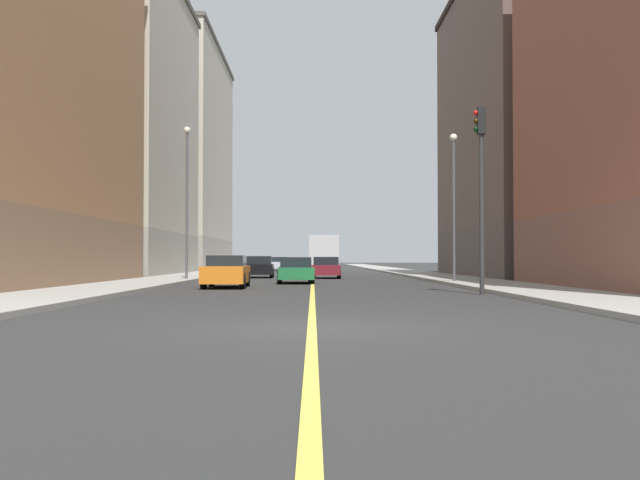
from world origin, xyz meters
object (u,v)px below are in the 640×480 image
(building_right_distant, at_px, (168,159))
(car_silver, at_px, (278,264))
(street_lamp_right_near, at_px, (187,188))
(car_black, at_px, (259,267))
(car_orange, at_px, (227,272))
(box_truck, at_px, (324,254))
(traffic_light_left_near, at_px, (481,174))
(street_lamp_left_near, at_px, (454,191))
(car_green, at_px, (296,270))
(building_right_midblock, at_px, (103,128))
(building_left_mid, at_px, (547,127))
(car_maroon, at_px, (326,268))

(building_right_distant, height_order, car_silver, building_right_distant)
(street_lamp_right_near, bearing_deg, car_black, 67.29)
(car_orange, height_order, box_truck, box_truck)
(traffic_light_left_near, bearing_deg, street_lamp_left_near, 84.26)
(car_green, relative_size, box_truck, 0.56)
(building_right_distant, height_order, street_lamp_left_near, building_right_distant)
(building_right_midblock, relative_size, street_lamp_left_near, 3.01)
(building_left_mid, distance_m, building_right_midblock, 30.76)
(traffic_light_left_near, bearing_deg, car_black, 112.38)
(street_lamp_left_near, bearing_deg, street_lamp_right_near, 162.05)
(street_lamp_right_near, bearing_deg, building_left_mid, 19.37)
(building_right_midblock, bearing_deg, car_maroon, -24.21)
(building_right_distant, xyz_separation_m, car_green, (14.25, -40.06, -10.94))
(car_black, bearing_deg, car_green, -76.26)
(car_maroon, bearing_deg, car_green, -100.42)
(car_black, bearing_deg, street_lamp_left_near, -50.09)
(building_right_midblock, xyz_separation_m, car_silver, (11.59, 22.10, -9.93))
(building_right_midblock, height_order, building_right_distant, building_right_distant)
(building_left_mid, distance_m, car_green, 21.15)
(car_green, bearing_deg, traffic_light_left_near, -60.50)
(building_left_mid, bearing_deg, box_truck, 141.04)
(car_maroon, bearing_deg, car_orange, -106.89)
(traffic_light_left_near, height_order, car_green, traffic_light_left_near)
(traffic_light_left_near, height_order, box_truck, traffic_light_left_near)
(street_lamp_left_near, bearing_deg, car_orange, -158.85)
(traffic_light_left_near, bearing_deg, box_truck, 98.22)
(car_black, bearing_deg, street_lamp_right_near, -112.71)
(car_green, height_order, box_truck, box_truck)
(car_black, bearing_deg, car_orange, -90.55)
(traffic_light_left_near, relative_size, car_black, 1.43)
(street_lamp_right_near, distance_m, car_black, 9.52)
(building_left_mid, relative_size, car_silver, 4.62)
(car_orange, bearing_deg, street_lamp_left_near, 21.15)
(car_maroon, xyz_separation_m, car_silver, (-4.35, 29.26, 0.03))
(building_right_distant, distance_m, car_black, 33.43)
(traffic_light_left_near, bearing_deg, building_left_mid, 67.03)
(building_right_midblock, bearing_deg, car_green, -48.86)
(street_lamp_right_near, bearing_deg, box_truck, 68.43)
(car_orange, bearing_deg, building_right_distant, 104.15)
(car_silver, height_order, box_truck, box_truck)
(building_right_midblock, bearing_deg, car_black, -25.82)
(traffic_light_left_near, height_order, car_maroon, traffic_light_left_near)
(building_left_mid, xyz_separation_m, building_right_midblock, (-30.20, 5.78, 0.91))
(car_maroon, bearing_deg, building_left_mid, 5.55)
(car_maroon, height_order, car_silver, car_silver)
(building_left_mid, xyz_separation_m, box_truck, (-14.25, 11.52, -8.08))
(street_lamp_left_near, relative_size, box_truck, 0.91)
(street_lamp_left_near, height_order, car_green, street_lamp_left_near)
(car_maroon, relative_size, car_orange, 0.93)
(building_left_mid, distance_m, street_lamp_left_near, 15.58)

